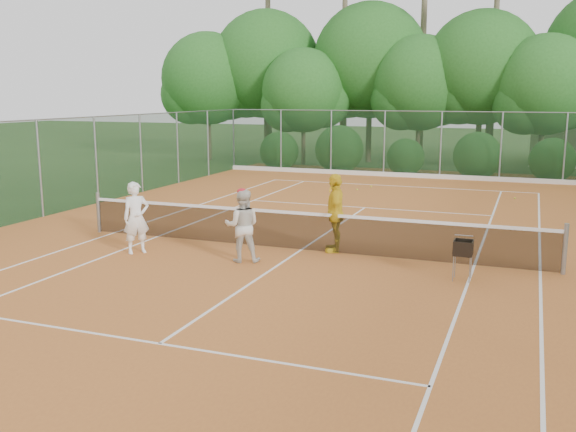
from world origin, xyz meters
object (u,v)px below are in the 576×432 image
object	(u,v)px
player_center_grp	(242,225)
ball_hopper	(463,249)
player_yellow	(335,213)
player_white	(136,218)

from	to	relation	value
player_center_grp	ball_hopper	world-z (taller)	player_center_grp
player_center_grp	ball_hopper	bearing A→B (deg)	2.90
player_yellow	ball_hopper	bearing A→B (deg)	48.52
player_yellow	player_white	bearing A→B (deg)	-84.73
player_center_grp	player_white	bearing A→B (deg)	-176.29
player_center_grp	ball_hopper	xyz separation A→B (m)	(4.85, 0.25, -0.17)
player_center_grp	player_yellow	distance (m)	2.37
player_yellow	ball_hopper	xyz separation A→B (m)	(3.16, -1.41, -0.29)
player_white	player_yellow	distance (m)	4.77
player_center_grp	player_yellow	size ratio (longest dim) A/B	0.89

